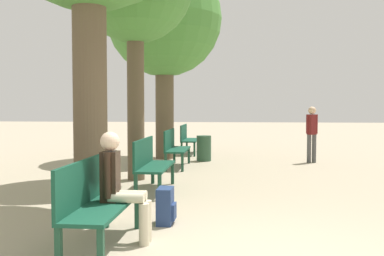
% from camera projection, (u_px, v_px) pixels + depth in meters
% --- Properties ---
extents(bench_row_0, '(0.50, 1.61, 0.97)m').
position_uv_depth(bench_row_0, '(95.00, 197.00, 4.74)').
color(bench_row_0, '#144733').
rests_on(bench_row_0, ground_plane).
extents(bench_row_1, '(0.50, 1.61, 0.97)m').
position_uv_depth(bench_row_1, '(150.00, 161.00, 7.91)').
color(bench_row_1, '#144733').
rests_on(bench_row_1, ground_plane).
extents(bench_row_2, '(0.50, 1.61, 0.97)m').
position_uv_depth(bench_row_2, '(174.00, 146.00, 11.08)').
color(bench_row_2, '#144733').
rests_on(bench_row_2, ground_plane).
extents(bench_row_3, '(0.50, 1.61, 0.97)m').
position_uv_depth(bench_row_3, '(187.00, 137.00, 14.26)').
color(bench_row_3, '#144733').
rests_on(bench_row_3, ground_plane).
extents(tree_row_2, '(3.44, 3.44, 5.93)m').
position_uv_depth(tree_row_2, '(164.00, 21.00, 12.83)').
color(tree_row_2, brown).
rests_on(tree_row_2, ground_plane).
extents(person_seated, '(0.58, 0.33, 1.28)m').
position_uv_depth(person_seated, '(120.00, 183.00, 4.89)').
color(person_seated, beige).
rests_on(person_seated, ground_plane).
extents(backpack, '(0.24, 0.34, 0.49)m').
position_uv_depth(backpack, '(166.00, 206.00, 5.70)').
color(backpack, navy).
rests_on(backpack, ground_plane).
extents(pedestrian_near, '(0.32, 0.27, 1.58)m').
position_uv_depth(pedestrian_near, '(312.00, 131.00, 11.95)').
color(pedestrian_near, '#4C4C4C').
rests_on(pedestrian_near, ground_plane).
extents(trash_bin, '(0.42, 0.42, 0.73)m').
position_uv_depth(trash_bin, '(204.00, 148.00, 12.37)').
color(trash_bin, '#2D5138').
rests_on(trash_bin, ground_plane).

